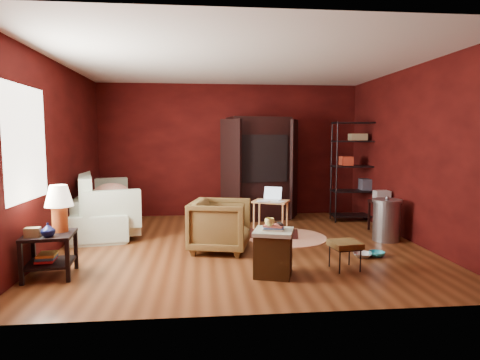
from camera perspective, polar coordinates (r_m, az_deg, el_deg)
The scene contains 18 objects.
room at distance 6.13m, azimuth -0.18°, elevation 3.54°, with size 5.54×5.04×2.84m.
sofa at distance 7.65m, azimuth -18.77°, elevation -3.47°, with size 2.30×0.67×0.90m, color #B3C3A8.
armchair at distance 5.94m, azimuth -2.81°, elevation -6.11°, with size 0.81×0.76×0.84m, color black.
pet_bowl_steel at distance 5.94m, azimuth 17.06°, elevation -9.24°, with size 0.26×0.06×0.26m, color #ABADB2.
pet_bowl_turquoise at distance 6.05m, azimuth 18.90°, elevation -9.24°, with size 0.22×0.07×0.22m, color #29ADC3.
vase at distance 5.17m, azimuth -25.64°, elevation -6.44°, with size 0.16×0.17×0.16m, color #0C1340.
mug at distance 4.80m, azimuth 4.23°, elevation -5.84°, with size 0.12×0.09×0.12m, color #EBE773.
side_table at distance 5.35m, azimuth -24.90°, elevation -5.41°, with size 0.61×0.61×1.10m.
sofa_cushions at distance 7.65m, azimuth -18.72°, elevation -3.35°, with size 1.47×2.42×0.95m.
hamper at distance 4.95m, azimuth 4.77°, elevation -10.13°, with size 0.57×0.57×0.64m.
footstool at distance 5.31m, azimuth 14.72°, elevation -8.96°, with size 0.40×0.40×0.36m.
rug_round at distance 6.85m, azimuth 6.59°, elevation -8.07°, with size 1.42×1.42×0.01m.
rug_oriental at distance 7.05m, azimuth 3.88°, elevation -7.56°, with size 1.19×0.92×0.01m.
laptop_desk at distance 7.36m, azimuth 4.42°, elevation -3.36°, with size 0.74×0.66×0.76m.
tv_armoire at distance 8.20m, azimuth 2.69°, elevation 1.94°, with size 1.62×1.04×2.09m.
wire_shelving at distance 8.36m, azimuth 16.37°, elevation 1.79°, with size 0.99×0.48×1.98m.
small_stand at distance 7.55m, azimuth 19.49°, elevation -2.84°, with size 0.38×0.38×0.74m.
trash_can at distance 6.96m, azimuth 20.10°, elevation -5.33°, with size 0.52×0.52×0.73m.
Camera 1 is at (-0.61, -6.11, 1.67)m, focal length 30.00 mm.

